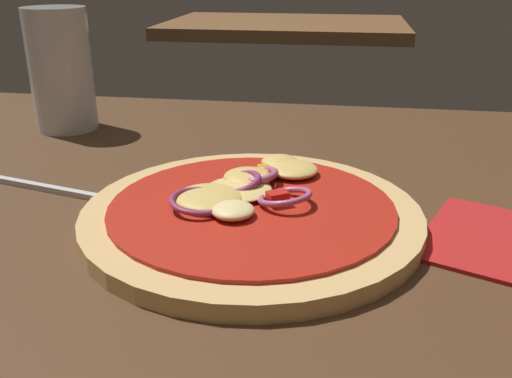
# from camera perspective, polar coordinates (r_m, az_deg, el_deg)

# --- Properties ---
(dining_table) EXTENTS (1.13, 0.81, 0.04)m
(dining_table) POSITION_cam_1_polar(r_m,az_deg,el_deg) (0.40, 2.32, -7.89)
(dining_table) COLOR #4C301C
(dining_table) RESTS_ON ground
(pizza) EXTENTS (0.25, 0.25, 0.03)m
(pizza) POSITION_cam_1_polar(r_m,az_deg,el_deg) (0.42, -0.49, -2.26)
(pizza) COLOR tan
(pizza) RESTS_ON dining_table
(fork) EXTENTS (0.17, 0.05, 0.01)m
(fork) POSITION_cam_1_polar(r_m,az_deg,el_deg) (0.49, -18.15, -0.39)
(fork) COLOR silver
(fork) RESTS_ON dining_table
(beer_glass) EXTENTS (0.07, 0.07, 0.14)m
(beer_glass) POSITION_cam_1_polar(r_m,az_deg,el_deg) (0.68, -19.14, 10.63)
(beer_glass) COLOR silver
(beer_glass) RESTS_ON dining_table
(background_table) EXTENTS (0.74, 0.52, 0.04)m
(background_table) POSITION_cam_1_polar(r_m,az_deg,el_deg) (1.85, 3.09, 16.16)
(background_table) COLOR brown
(background_table) RESTS_ON ground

